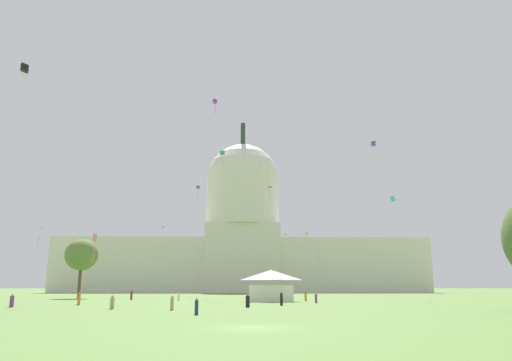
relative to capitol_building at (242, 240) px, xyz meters
name	(u,v)px	position (x,y,z in m)	size (l,w,h in m)	color
ground_plane	(255,328)	(-0.51, -153.02, -19.31)	(800.00, 800.00, 0.00)	olive
capitol_building	(242,240)	(0.00, 0.00, 0.00)	(134.65, 27.67, 65.23)	silver
event_tent	(271,286)	(3.88, -102.93, -16.81)	(7.75, 7.31, 5.05)	white
tree_west_far	(82,255)	(-33.50, -82.77, -10.68)	(8.59, 8.53, 11.82)	brown
person_white_edge_east	(179,297)	(-11.77, -97.68, -18.62)	(0.50, 0.50, 1.51)	silver
person_black_mid_right	(248,301)	(-0.41, -124.36, -18.60)	(0.63, 0.63, 1.58)	black
person_maroon_mid_center	(131,295)	(-20.83, -93.07, -18.48)	(0.52, 0.52, 1.78)	maroon
person_tan_edge_west	(172,303)	(-8.60, -130.75, -18.59)	(0.42, 0.42, 1.55)	tan
person_purple_front_left	(12,301)	(-28.80, -123.04, -18.59)	(0.58, 0.58, 1.60)	#703D93
person_orange_mid_left	(306,297)	(9.87, -100.21, -18.61)	(0.45, 0.45, 1.53)	orange
person_black_lawn_far_left	(281,299)	(4.10, -119.26, -18.46)	(0.36, 0.36, 1.79)	black
person_orange_front_center	(79,299)	(-22.73, -116.91, -18.55)	(0.52, 0.52, 1.65)	orange
person_tan_back_left	(112,303)	(-15.51, -128.34, -18.64)	(0.52, 0.52, 1.50)	tan
person_purple_aisle_center	(316,298)	(10.06, -110.24, -18.61)	(0.41, 0.41, 1.52)	#703D93
person_navy_near_tree_west	(197,307)	(-5.28, -139.41, -18.62)	(0.38, 0.38, 1.49)	navy
kite_turquoise_low	(319,251)	(19.36, -57.81, -8.11)	(1.24, 1.28, 3.51)	teal
kite_blue_mid	(198,188)	(-13.52, -42.92, 11.43)	(1.05, 1.05, 3.97)	blue
kite_gold_mid	(306,234)	(19.98, -30.71, -0.73)	(0.94, 0.94, 2.90)	gold
kite_white_mid	(357,193)	(35.64, -35.27, 11.71)	(1.27, 1.30, 1.18)	white
kite_orange_low	(37,231)	(-35.80, -100.22, -7.75)	(1.56, 1.89, 2.74)	orange
kite_yellow_high	(238,80)	(-2.00, -60.06, 38.03)	(1.36, 1.52, 0.38)	yellow
kite_black_mid	(25,68)	(-28.45, -126.87, 9.82)	(1.21, 1.17, 3.33)	black
kite_lime_low	(156,266)	(-25.26, -40.31, -11.17)	(0.29, 1.12, 3.18)	#8CD133
kite_red_mid	(271,188)	(7.88, -45.50, 10.90)	(1.80, 1.83, 3.39)	red
kite_magenta_low	(161,228)	(-19.40, -71.22, -3.76)	(1.35, 1.41, 0.21)	#D1339E
kite_green_mid	(222,154)	(-5.25, -79.93, 11.64)	(1.10, 0.32, 3.70)	green
kite_violet_high	(215,101)	(-8.05, -62.09, 30.92)	(1.36, 1.33, 4.23)	purple
kite_cyan_mid	(393,199)	(26.75, -97.08, -1.16)	(0.85, 0.97, 1.04)	#33BCDB
kite_pink_low	(95,242)	(-23.76, -108.09, -10.14)	(0.67, 0.41, 4.60)	pink
kite_turquoise_low_b	(283,237)	(9.66, -63.32, -5.11)	(1.41, 1.54, 3.99)	teal
kite_blue_high	(373,144)	(30.79, -72.51, 16.61)	(0.96, 0.91, 3.62)	blue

